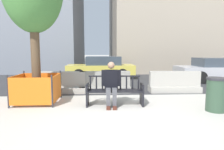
% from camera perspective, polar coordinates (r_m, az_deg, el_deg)
% --- Properties ---
extents(ground_plane, '(200.00, 200.00, 0.00)m').
position_cam_1_polar(ground_plane, '(4.90, 1.38, -12.56)').
color(ground_plane, '#B7B2A8').
extents(street_asphalt, '(120.00, 12.00, 0.01)m').
position_cam_1_polar(street_asphalt, '(13.41, -1.56, -0.25)').
color(street_asphalt, '#333335').
rests_on(street_asphalt, ground).
extents(street_bench, '(1.70, 0.58, 0.88)m').
position_cam_1_polar(street_bench, '(6.05, 0.78, -4.94)').
color(street_bench, black).
rests_on(street_bench, ground).
extents(seated_person, '(0.58, 0.73, 1.31)m').
position_cam_1_polar(seated_person, '(5.94, -0.23, -2.28)').
color(seated_person, black).
rests_on(seated_person, ground).
extents(jersey_barrier_centre, '(2.02, 0.75, 0.84)m').
position_cam_1_polar(jersey_barrier_centre, '(8.01, -2.04, -2.49)').
color(jersey_barrier_centre, gray).
rests_on(jersey_barrier_centre, ground).
extents(jersey_barrier_left, '(2.00, 0.69, 0.84)m').
position_cam_1_polar(jersey_barrier_left, '(8.12, -14.61, -2.58)').
color(jersey_barrier_left, '#ADA89E').
rests_on(jersey_barrier_left, ground).
extents(jersey_barrier_right, '(2.02, 0.74, 0.84)m').
position_cam_1_polar(jersey_barrier_right, '(8.40, 17.38, -2.37)').
color(jersey_barrier_right, '#ADA89E').
rests_on(jersey_barrier_right, ground).
extents(construction_fence, '(1.29, 1.29, 0.96)m').
position_cam_1_polar(construction_fence, '(6.77, -20.65, -3.41)').
color(construction_fence, '#2D2D33').
rests_on(construction_fence, ground).
extents(car_taxi_near, '(4.09, 1.96, 1.33)m').
position_cam_1_polar(car_taxi_near, '(12.33, -3.05, 2.27)').
color(car_taxi_near, '#DBC64C').
rests_on(car_taxi_near, ground).
extents(car_sedan_mid, '(4.55, 2.07, 1.29)m').
position_cam_1_polar(car_sedan_mid, '(12.43, 27.98, 1.42)').
color(car_sedan_mid, '#B7B7BC').
rests_on(car_sedan_mid, ground).
extents(trash_bin, '(0.54, 0.54, 0.92)m').
position_cam_1_polar(trash_bin, '(6.12, 27.63, -4.93)').
color(trash_bin, '#334C38').
rests_on(trash_bin, ground).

